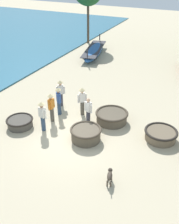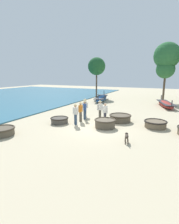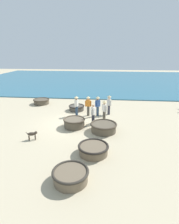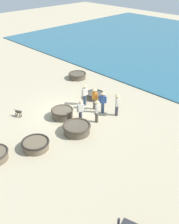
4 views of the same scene
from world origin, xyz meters
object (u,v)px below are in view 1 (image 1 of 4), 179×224
long_boat_blue_hull (94,51)px  fisherman_standing_right (59,99)px  fisherman_crouching (82,100)px  coracle_beside_post (86,134)px  coracle_upturned (20,122)px  coracle_center (112,116)px  coracle_nearest (161,134)px  fisherman_hauling (51,106)px  fisherman_by_coracle (42,114)px  fisherman_with_hat (61,91)px  fisherman_standing_left (88,111)px  dog (110,175)px

long_boat_blue_hull → fisherman_standing_right: 10.94m
fisherman_crouching → fisherman_standing_right: bearing=-154.5°
coracle_beside_post → coracle_upturned: size_ratio=1.09×
coracle_center → coracle_nearest: size_ratio=1.10×
long_boat_blue_hull → fisherman_hauling: (2.70, -11.37, 0.59)m
fisherman_by_coracle → fisherman_with_hat: size_ratio=1.00×
coracle_beside_post → fisherman_with_hat: (-2.88, 2.46, 0.61)m
fisherman_with_hat → fisherman_crouching: bearing=-12.7°
coracle_upturned → long_boat_blue_hull: size_ratio=0.23×
fisherman_by_coracle → fisherman_standing_left: (1.84, 1.52, -0.12)m
coracle_beside_post → fisherman_crouching: size_ratio=0.93×
fisherman_crouching → dog: (3.39, -4.27, -0.59)m
fisherman_with_hat → fisherman_crouching: (1.62, -0.37, 0.00)m
coracle_center → fisherman_crouching: (-1.80, 0.00, 0.63)m
fisherman_with_hat → fisherman_standing_left: fisherman_with_hat is taller
coracle_nearest → fisherman_standing_left: (-3.82, -0.31, 0.55)m
fisherman_hauling → fisherman_with_hat: bearing=104.8°
coracle_center → coracle_beside_post: size_ratio=1.15×
fisherman_crouching → coracle_center: bearing=-0.0°
fisherman_standing_left → dog: fisherman_standing_left is taller
fisherman_standing_left → fisherman_by_coracle: bearing=-140.4°
fisherman_by_coracle → dog: 4.92m
fisherman_with_hat → fisherman_crouching: same height
long_boat_blue_hull → fisherman_hauling: fisherman_hauling is taller
coracle_center → coracle_beside_post: 2.16m
coracle_center → long_boat_blue_hull: (-5.67, 10.02, 0.05)m
coracle_center → fisherman_with_hat: 3.50m
fisherman_hauling → coracle_upturned: bearing=-136.4°
fisherman_by_coracle → fisherman_hauling: size_ratio=1.00×
coracle_nearest → coracle_beside_post: bearing=-154.0°
coracle_beside_post → fisherman_standing_right: size_ratio=0.93×
fisherman_standing_right → fisherman_crouching: (1.19, 0.56, 0.00)m
long_boat_blue_hull → fisherman_hauling: 11.70m
long_boat_blue_hull → fisherman_crouching: (3.87, -10.02, 0.59)m
fisherman_crouching → fisherman_hauling: bearing=-130.9°
coracle_center → fisherman_with_hat: size_ratio=1.07×
coracle_beside_post → long_boat_blue_hull: 13.15m
coracle_center → dog: coracle_center is taller
coracle_beside_post → fisherman_by_coracle: bearing=-174.7°
coracle_upturned → fisherman_hauling: 1.88m
fisherman_standing_right → dog: 5.92m
coracle_nearest → fisherman_standing_right: size_ratio=0.97×
fisherman_with_hat → fisherman_standing_left: 2.64m
fisherman_hauling → dog: bearing=-32.7°
coracle_beside_post → fisherman_hauling: size_ratio=0.93×
long_boat_blue_hull → fisherman_crouching: fisherman_crouching is taller
fisherman_standing_right → dog: bearing=-39.1°
long_boat_blue_hull → fisherman_hauling: size_ratio=3.64×
fisherman_crouching → fisherman_standing_left: bearing=-46.2°
coracle_nearest → fisherman_by_coracle: size_ratio=0.97×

